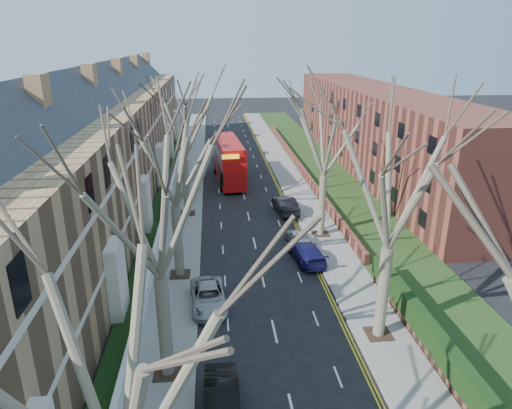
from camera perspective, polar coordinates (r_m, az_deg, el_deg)
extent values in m
cube|color=slate|center=(54.01, -8.36, 2.98)|extent=(3.00, 102.00, 0.12)
cube|color=slate|center=(54.71, 4.31, 3.36)|extent=(3.00, 102.00, 0.12)
cube|color=#98714D|center=(46.16, -18.83, 5.59)|extent=(9.00, 78.00, 10.00)
cube|color=#292B32|center=(45.17, -19.69, 12.97)|extent=(4.67, 78.00, 4.67)
cube|color=silver|center=(45.71, -13.18, 4.05)|extent=(0.12, 78.00, 0.35)
cube|color=silver|center=(44.92, -13.53, 8.35)|extent=(0.12, 78.00, 0.35)
cube|color=brown|center=(60.30, 14.75, 9.15)|extent=(8.00, 54.00, 10.00)
cube|color=brown|center=(58.66, 5.31, 4.98)|extent=(0.35, 54.00, 0.90)
cube|color=#502F22|center=(23.70, 25.31, -22.07)|extent=(0.40, 24.00, 0.60)
cube|color=black|center=(23.13, 25.65, -20.38)|extent=(0.70, 24.00, 1.20)
cube|color=white|center=(46.36, -10.83, 0.72)|extent=(0.30, 78.00, 1.00)
cube|color=#1E3413|center=(55.61, 8.89, 3.55)|extent=(6.00, 102.00, 0.06)
cylinder|color=brown|center=(22.77, -11.36, -14.78)|extent=(0.64, 0.64, 5.25)
cube|color=#2D2116|center=(24.33, -10.92, -19.85)|extent=(1.40, 1.40, 0.05)
cylinder|color=brown|center=(31.53, -9.72, -4.56)|extent=(0.64, 0.64, 5.07)
cube|color=#2D2116|center=(32.64, -9.47, -8.60)|extent=(1.40, 1.40, 0.05)
cylinder|color=brown|center=(42.70, -8.73, 2.19)|extent=(0.60, 0.60, 5.25)
cube|color=#2D2116|center=(43.56, -8.55, -1.09)|extent=(1.40, 1.40, 0.05)
cylinder|color=brown|center=(25.87, 15.55, -10.59)|extent=(0.64, 0.64, 5.25)
cube|color=#2D2116|center=(27.25, 15.03, -15.34)|extent=(1.40, 1.40, 0.05)
cylinder|color=brown|center=(38.03, 8.25, -0.16)|extent=(0.60, 0.60, 5.07)
cube|color=#2D2116|center=(38.95, 8.07, -3.65)|extent=(1.40, 1.40, 0.05)
cube|color=#AF0E0C|center=(53.23, -3.41, 4.49)|extent=(3.45, 11.35, 2.24)
cube|color=#AF0E0C|center=(52.71, -3.46, 6.73)|extent=(3.41, 10.79, 2.03)
cube|color=black|center=(53.11, -3.42, 4.97)|extent=(3.40, 10.46, 0.91)
cube|color=black|center=(52.69, -3.46, 6.84)|extent=(3.38, 10.24, 0.91)
imported|color=black|center=(21.69, -4.26, -23.29)|extent=(1.57, 4.39, 1.44)
imported|color=#A4A3A8|center=(28.81, -5.95, -11.40)|extent=(2.46, 4.76, 1.28)
imported|color=#191753|center=(34.31, 6.29, -5.90)|extent=(2.59, 5.04, 1.40)
imported|color=gray|center=(36.66, 5.34, -4.19)|extent=(1.87, 3.96, 1.31)
imported|color=black|center=(43.44, 3.68, -0.06)|extent=(2.16, 4.84, 1.54)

